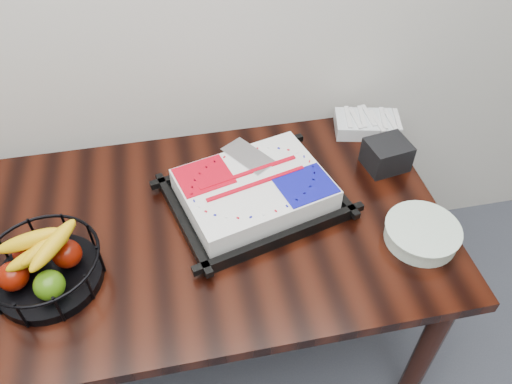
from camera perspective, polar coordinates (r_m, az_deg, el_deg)
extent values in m
cube|color=black|center=(1.60, -10.96, -4.83)|extent=(1.80, 0.90, 0.04)
cylinder|color=black|center=(1.86, 18.79, -16.85)|extent=(0.07, 0.07, 0.71)
cylinder|color=black|center=(2.24, 11.00, -0.63)|extent=(0.07, 0.07, 0.71)
cube|color=black|center=(1.62, -0.21, -0.97)|extent=(0.60, 0.52, 0.02)
cube|color=white|center=(1.59, -0.21, 0.28)|extent=(0.52, 0.44, 0.08)
cube|color=red|center=(1.61, -5.53, 2.85)|extent=(0.20, 0.18, 0.00)
cube|color=#0D0E91|center=(1.52, 5.39, -0.25)|extent=(0.20, 0.18, 0.00)
cube|color=silver|center=(1.65, 0.16, 4.17)|extent=(0.17, 0.20, 0.00)
cylinder|color=black|center=(1.54, -22.48, -8.98)|extent=(0.30, 0.30, 0.03)
torus|color=black|center=(1.48, -23.43, -6.94)|extent=(0.32, 0.32, 0.01)
cylinder|color=white|center=(1.59, 18.38, -4.60)|extent=(0.22, 0.22, 0.05)
cylinder|color=white|center=(1.57, 18.61, -3.95)|extent=(0.23, 0.23, 0.01)
cube|color=silver|center=(1.94, 12.29, 7.55)|extent=(0.24, 0.19, 0.05)
cube|color=black|center=(1.79, 14.70, 4.15)|extent=(0.16, 0.14, 0.10)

